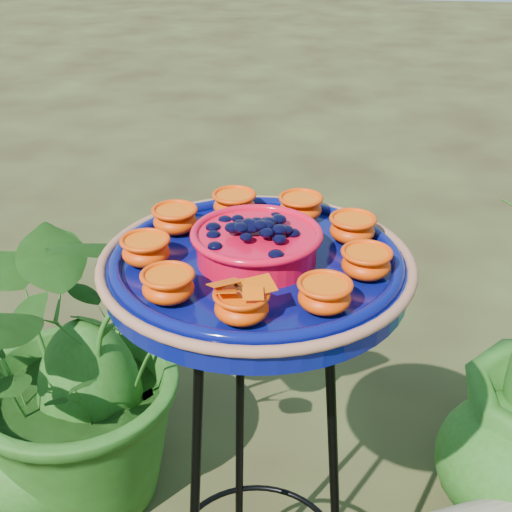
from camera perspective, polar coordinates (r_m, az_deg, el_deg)
The scene contains 3 objects.
tripod_stand at distance 1.41m, azimuth 0.03°, elevation -15.87°, with size 0.46×0.46×0.97m.
feeder_dish at distance 1.15m, azimuth 0.04°, elevation -0.44°, with size 0.64×0.64×0.12m.
shrub_back_left at distance 1.94m, azimuth -13.57°, elevation -7.24°, with size 0.84×0.73×0.94m, color #234B14.
Camera 1 is at (0.06, -0.98, 1.57)m, focal length 50.00 mm.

